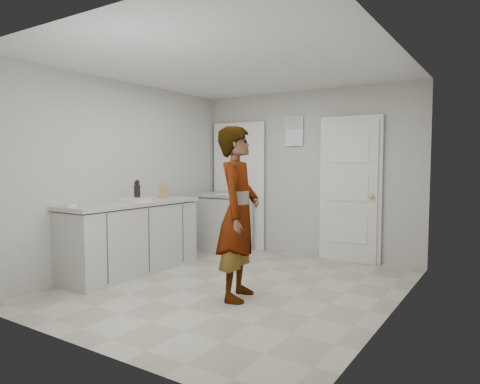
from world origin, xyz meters
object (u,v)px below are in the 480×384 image
Objects in this scene: baking_dish at (136,200)px; egg_bowl at (70,205)px; oil_cruet_b at (136,191)px; cake_mix_box at (164,191)px; oil_cruet_a at (138,191)px; spice_jar at (154,197)px; person at (238,213)px.

baking_dish is 0.85m from egg_bowl.
cake_mix_box is at bearing 82.93° from oil_cruet_b.
egg_bowl is (0.08, -1.05, -0.09)m from oil_cruet_b.
oil_cruet_a is 0.77× the size of baking_dish.
baking_dish is at bearing -92.54° from spice_jar.
spice_jar is at bearing -84.56° from cake_mix_box.
person reaches higher than cake_mix_box.
oil_cruet_b is at bearing 94.50° from egg_bowl.
person is 9.38× the size of cake_mix_box.
person reaches higher than oil_cruet_a.
oil_cruet_b is 0.31m from baking_dish.
baking_dish is at bearing -66.45° from oil_cruet_a.
cake_mix_box is 0.70m from baking_dish.
baking_dish is (0.21, -0.21, -0.09)m from oil_cruet_b.
person is 7.41× the size of oil_cruet_b.
cake_mix_box is 0.63m from oil_cruet_a.
oil_cruet_b is 0.66× the size of baking_dish.
oil_cruet_a is at bearing 67.96° from person.
egg_bowl is (-0.14, -1.15, -0.02)m from spice_jar.
person is 21.77× the size of spice_jar.
cake_mix_box reaches higher than baking_dish.
cake_mix_box is at bearing 101.74° from oil_cruet_a.
egg_bowl is at bearing -98.69° from baking_dish.
egg_bowl is (-1.72, -0.77, 0.05)m from person.
cake_mix_box is 0.68× the size of oil_cruet_a.
oil_cruet_a is at bearing 113.55° from baking_dish.
spice_jar is 0.68× the size of egg_bowl.
oil_cruet_b reaches higher than cake_mix_box.
person reaches higher than spice_jar.
cake_mix_box is at bearing 90.93° from egg_bowl.
person is 14.79× the size of egg_bowl.
person is 1.91m from cake_mix_box.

